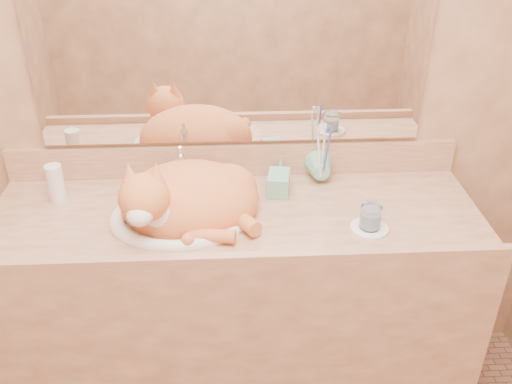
{
  "coord_description": "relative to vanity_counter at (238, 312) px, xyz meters",
  "views": [
    {
      "loc": [
        -0.01,
        -0.83,
        1.85
      ],
      "look_at": [
        0.07,
        0.7,
        0.94
      ],
      "focal_mm": 40.0,
      "sensor_mm": 36.0,
      "label": 1
    }
  ],
  "objects": [
    {
      "name": "wall_back",
      "position": [
        0.0,
        0.28,
        0.82
      ],
      "size": [
        2.4,
        0.02,
        2.5
      ],
      "primitive_type": "cube",
      "color": "#8E5E40",
      "rests_on": "ground"
    },
    {
      "name": "vanity_counter",
      "position": [
        0.0,
        0.0,
        0.0
      ],
      "size": [
        1.6,
        0.55,
        0.85
      ],
      "primitive_type": null,
      "color": "#905C40",
      "rests_on": "floor"
    },
    {
      "name": "mirror",
      "position": [
        0.0,
        0.26,
        0.97
      ],
      "size": [
        1.3,
        0.02,
        0.8
      ],
      "primitive_type": "cube",
      "color": "white",
      "rests_on": "wall_back"
    },
    {
      "name": "sink_basin",
      "position": [
        -0.18,
        -0.02,
        0.49
      ],
      "size": [
        0.46,
        0.39,
        0.14
      ],
      "primitive_type": null,
      "rotation": [
        0.0,
        0.0,
        -0.07
      ],
      "color": "white",
      "rests_on": "vanity_counter"
    },
    {
      "name": "faucet",
      "position": [
        -0.18,
        0.15,
        0.5
      ],
      "size": [
        0.07,
        0.12,
        0.16
      ],
      "primitive_type": null,
      "rotation": [
        0.0,
        0.0,
        -0.27
      ],
      "color": "silver",
      "rests_on": "vanity_counter"
    },
    {
      "name": "cat",
      "position": [
        -0.16,
        -0.01,
        0.5
      ],
      "size": [
        0.46,
        0.38,
        0.24
      ],
      "primitive_type": null,
      "rotation": [
        0.0,
        0.0,
        0.03
      ],
      "color": "#D06230",
      "rests_on": "sink_basin"
    },
    {
      "name": "soap_dispenser",
      "position": [
        0.14,
        0.08,
        0.51
      ],
      "size": [
        0.08,
        0.08,
        0.16
      ],
      "primitive_type": "imported",
      "rotation": [
        0.0,
        0.0,
        -0.15
      ],
      "color": "#74BA98",
      "rests_on": "vanity_counter"
    },
    {
      "name": "toothbrush_cup",
      "position": [
        0.3,
        0.17,
        0.47
      ],
      "size": [
        0.1,
        0.1,
        0.09
      ],
      "primitive_type": "imported",
      "rotation": [
        0.0,
        0.0,
        0.02
      ],
      "color": "#74BA98",
      "rests_on": "vanity_counter"
    },
    {
      "name": "toothbrushes",
      "position": [
        0.3,
        0.17,
        0.56
      ],
      "size": [
        0.04,
        0.04,
        0.24
      ],
      "primitive_type": null,
      "color": "silver",
      "rests_on": "toothbrush_cup"
    },
    {
      "name": "saucer",
      "position": [
        0.41,
        -0.11,
        0.43
      ],
      "size": [
        0.12,
        0.12,
        0.01
      ],
      "primitive_type": "cylinder",
      "color": "white",
      "rests_on": "vanity_counter"
    },
    {
      "name": "water_glass",
      "position": [
        0.41,
        -0.11,
        0.47
      ],
      "size": [
        0.07,
        0.07,
        0.08
      ],
      "primitive_type": "cylinder",
      "color": "white",
      "rests_on": "saucer"
    },
    {
      "name": "lotion_bottle",
      "position": [
        -0.59,
        0.11,
        0.49
      ],
      "size": [
        0.06,
        0.06,
        0.13
      ],
      "primitive_type": "cylinder",
      "color": "silver",
      "rests_on": "vanity_counter"
    }
  ]
}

